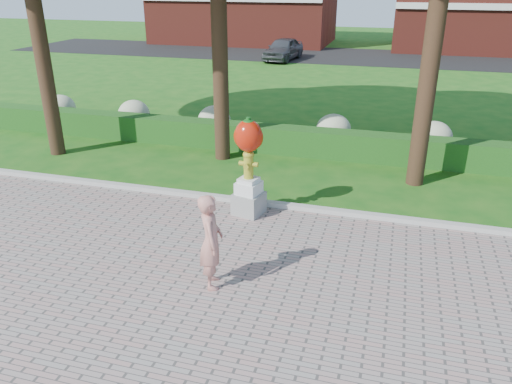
{
  "coord_description": "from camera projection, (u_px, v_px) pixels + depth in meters",
  "views": [
    {
      "loc": [
        2.86,
        -7.28,
        4.97
      ],
      "look_at": [
        0.47,
        1.0,
        1.25
      ],
      "focal_mm": 35.0,
      "sensor_mm": 36.0,
      "label": 1
    }
  ],
  "objects": [
    {
      "name": "hydrangea_row",
      "position": [
        320.0,
        129.0,
        15.81
      ],
      "size": [
        20.1,
        1.1,
        0.99
      ],
      "color": "#A3AC83",
      "rests_on": "ground"
    },
    {
      "name": "street",
      "position": [
        359.0,
        57.0,
        33.81
      ],
      "size": [
        50.0,
        8.0,
        0.02
      ],
      "primitive_type": "cube",
      "color": "black",
      "rests_on": "ground"
    },
    {
      "name": "building_right",
      "position": [
        483.0,
        4.0,
        35.81
      ],
      "size": [
        12.0,
        8.0,
        6.4
      ],
      "primitive_type": "cube",
      "color": "maroon",
      "rests_on": "ground"
    },
    {
      "name": "lawn_hedge",
      "position": [
        296.0,
        141.0,
        15.13
      ],
      "size": [
        24.0,
        0.7,
        0.8
      ],
      "primitive_type": "cube",
      "color": "#134413",
      "rests_on": "ground"
    },
    {
      "name": "ground",
      "position": [
        216.0,
        273.0,
        9.12
      ],
      "size": [
        100.0,
        100.0,
        0.0
      ],
      "primitive_type": "plane",
      "color": "#155314",
      "rests_on": "ground"
    },
    {
      "name": "hydrant_sculpture",
      "position": [
        249.0,
        164.0,
        10.87
      ],
      "size": [
        0.73,
        0.73,
        2.23
      ],
      "rotation": [
        0.0,
        0.0,
        -0.23
      ],
      "color": "gray",
      "rests_on": "walkway"
    },
    {
      "name": "parked_car",
      "position": [
        283.0,
        49.0,
        32.06
      ],
      "size": [
        2.16,
        4.28,
        1.4
      ],
      "primitive_type": "imported",
      "rotation": [
        0.0,
        0.0,
        -0.13
      ],
      "color": "#3D4045",
      "rests_on": "street"
    },
    {
      "name": "curb",
      "position": [
        260.0,
        203.0,
        11.74
      ],
      "size": [
        40.0,
        0.18,
        0.15
      ],
      "primitive_type": "cube",
      "color": "#ADADA5",
      "rests_on": "ground"
    },
    {
      "name": "woman",
      "position": [
        211.0,
        241.0,
        8.37
      ],
      "size": [
        0.61,
        0.73,
        1.7
      ],
      "primitive_type": "imported",
      "rotation": [
        0.0,
        0.0,
        1.95
      ],
      "color": "tan",
      "rests_on": "walkway"
    }
  ]
}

